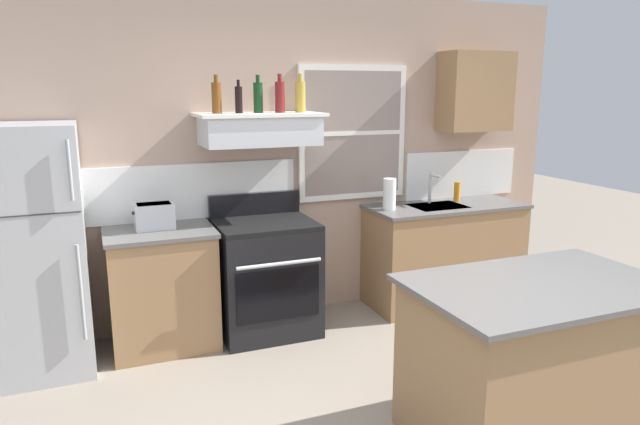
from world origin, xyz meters
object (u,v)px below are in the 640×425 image
toaster (154,216)px  paper_towel_roll (389,194)px  bottle_amber_wine (217,97)px  dish_soap_bottle (457,192)px  bottle_balsamic_dark (239,99)px  bottle_red_label_wine (280,96)px  stove_range (266,276)px  kitchen_island (536,361)px  bottle_dark_green_wine (258,97)px  refrigerator (31,251)px  bottle_champagne_gold_foil (300,96)px

toaster → paper_towel_roll: (1.94, -0.05, 0.04)m
bottle_amber_wine → dish_soap_bottle: (2.20, 0.03, -0.86)m
bottle_balsamic_dark → bottle_red_label_wine: (0.32, -0.00, 0.02)m
stove_range → kitchen_island: size_ratio=0.78×
bottle_dark_green_wine → bottle_red_label_wine: size_ratio=0.97×
refrigerator → toaster: 0.85m
stove_range → bottle_dark_green_wine: size_ratio=3.83×
toaster → bottle_champagne_gold_foil: size_ratio=1.01×
toaster → dish_soap_bottle: (2.70, 0.05, -0.01)m
refrigerator → bottle_champagne_gold_foil: (1.98, 0.09, 1.02)m
refrigerator → stove_range: refrigerator is taller
bottle_balsamic_dark → paper_towel_roll: bearing=-1.8°
bottle_balsamic_dark → refrigerator: bearing=-176.1°
bottle_balsamic_dark → bottle_dark_green_wine: (0.16, 0.03, 0.02)m
bottle_red_label_wine → paper_towel_roll: bottle_red_label_wine is taller
paper_towel_roll → refrigerator: bearing=-178.8°
toaster → bottle_dark_green_wine: bearing=1.4°
refrigerator → paper_towel_roll: 2.78m
refrigerator → bottle_red_label_wine: bearing=3.0°
refrigerator → bottle_amber_wine: bottle_amber_wine is taller
bottle_dark_green_wine → dish_soap_bottle: (1.88, 0.03, -0.86)m
refrigerator → bottle_balsamic_dark: (1.49, 0.10, 1.00)m
stove_range → bottle_balsamic_dark: bottle_balsamic_dark is taller
kitchen_island → refrigerator: bearing=143.7°
bottle_amber_wine → kitchen_island: (1.29, -2.05, -1.41)m
bottle_balsamic_dark → dish_soap_bottle: bottle_balsamic_dark is taller
toaster → bottle_balsamic_dark: (0.66, -0.01, 0.84)m
dish_soap_bottle → refrigerator: bearing=-177.4°
bottle_balsamic_dark → kitchen_island: bottle_balsamic_dark is taller
bottle_red_label_wine → bottle_champagne_gold_foil: bottle_champagne_gold_foil is taller
bottle_balsamic_dark → bottle_dark_green_wine: bearing=9.2°
stove_range → bottle_champagne_gold_foil: (0.33, 0.06, 1.40)m
bottle_balsamic_dark → bottle_dark_green_wine: size_ratio=0.87×
paper_towel_roll → dish_soap_bottle: (0.76, 0.10, -0.04)m
stove_range → bottle_red_label_wine: bottle_red_label_wine is taller
toaster → kitchen_island: (1.79, -2.03, -0.55)m
bottle_amber_wine → kitchen_island: 2.80m
bottle_red_label_wine → dish_soap_bottle: bottle_red_label_wine is taller
toaster → stove_range: (0.82, -0.08, -0.54)m
paper_towel_roll → dish_soap_bottle: paper_towel_roll is taller
refrigerator → stove_range: (1.65, 0.02, -0.39)m
stove_range → bottle_red_label_wine: (0.16, 0.07, 1.40)m
stove_range → bottle_amber_wine: (-0.32, 0.10, 1.40)m
bottle_red_label_wine → paper_towel_roll: size_ratio=1.08×
kitchen_island → bottle_red_label_wine: bearing=111.7°
bottle_amber_wine → bottle_red_label_wine: size_ratio=0.97×
bottle_amber_wine → bottle_champagne_gold_foil: (0.65, -0.04, 0.00)m
bottle_amber_wine → kitchen_island: bottle_amber_wine is taller
bottle_champagne_gold_foil → dish_soap_bottle: size_ratio=1.63×
bottle_dark_green_wine → bottle_balsamic_dark: bearing=-170.8°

